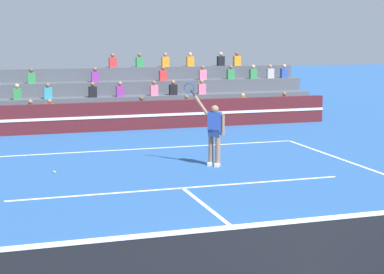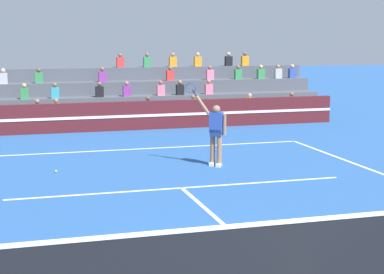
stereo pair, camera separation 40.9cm
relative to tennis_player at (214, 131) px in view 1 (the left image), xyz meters
name	(u,v)px [view 1 (the left image)]	position (x,y,z in m)	size (l,w,h in m)	color
tennis_net	(311,252)	(-1.58, -8.69, -0.44)	(12.00, 0.10, 1.10)	black
sponsor_banner_wall	(110,117)	(-1.58, 7.37, -0.43)	(18.00, 0.26, 1.10)	#51191E
bleacher_stand	(96,101)	(-1.58, 10.54, -0.15)	(18.74, 3.80, 2.83)	#4C515B
tennis_player	(214,131)	(0.00, 0.00, 0.00)	(1.03, 0.80, 2.39)	#9E7051
tennis_ball	(54,172)	(-4.36, 0.35, -0.95)	(0.07, 0.07, 0.07)	#C6DB33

